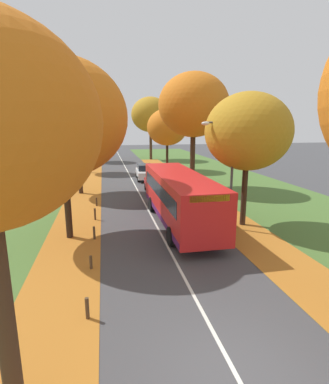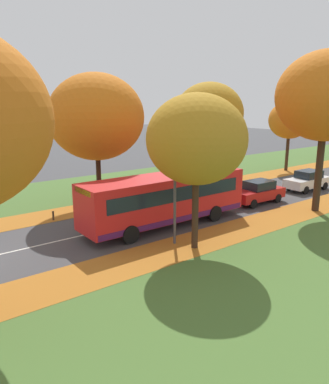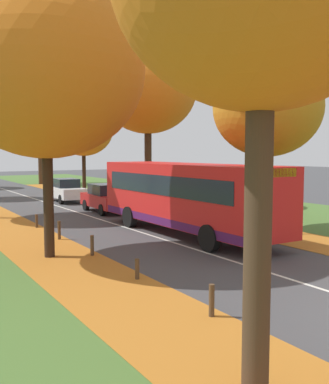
{
  "view_description": "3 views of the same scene",
  "coord_description": "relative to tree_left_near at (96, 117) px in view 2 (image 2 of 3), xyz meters",
  "views": [
    {
      "loc": [
        -2.86,
        -5.55,
        5.82
      ],
      "look_at": [
        1.03,
        13.57,
        1.38
      ],
      "focal_mm": 28.0,
      "sensor_mm": 36.0,
      "label": 1
    },
    {
      "loc": [
        18.07,
        -1.85,
        7.15
      ],
      "look_at": [
        -0.32,
        12.28,
        1.51
      ],
      "focal_mm": 35.0,
      "sensor_mm": 36.0,
      "label": 2
    },
    {
      "loc": [
        -9.22,
        -4.45,
        3.45
      ],
      "look_at": [
        1.7,
        13.26,
        1.62
      ],
      "focal_mm": 42.0,
      "sensor_mm": 36.0,
      "label": 3
    }
  ],
  "objects": [
    {
      "name": "bollard_fourth",
      "position": [
        1.27,
        -0.57,
        -5.78
      ],
      "size": [
        0.12,
        0.12,
        0.69
      ],
      "primitive_type": "cylinder",
      "color": "#4C3823",
      "rests_on": "ground"
    },
    {
      "name": "leaf_litter_right",
      "position": [
        9.39,
        4.02,
        -6.11
      ],
      "size": [
        2.8,
        60.0,
        0.0
      ],
      "primitive_type": "cube",
      "color": "#B26B23",
      "rests_on": "grass_verge_right"
    },
    {
      "name": "tree_right_mid",
      "position": [
        9.92,
        10.86,
        1.32
      ],
      "size": [
        6.25,
        6.25,
        10.28
      ],
      "color": "#382619",
      "rests_on": "ground"
    },
    {
      "name": "tree_left_mid",
      "position": [
        -0.12,
        10.5,
        -0.0
      ],
      "size": [
        5.74,
        5.74,
        8.71
      ],
      "color": "#382619",
      "rests_on": "ground"
    },
    {
      "name": "car_white_following",
      "position": [
        6.16,
        15.85,
        -5.31
      ],
      "size": [
        1.91,
        4.27,
        1.62
      ],
      "color": "silver",
      "rests_on": "ground"
    },
    {
      "name": "tree_left_near",
      "position": [
        0.0,
        0.0,
        0.0
      ],
      "size": [
        6.4,
        6.4,
        9.01
      ],
      "color": "black",
      "rests_on": "ground"
    },
    {
      "name": "tree_left_far",
      "position": [
        -0.25,
        22.16,
        -0.86
      ],
      "size": [
        4.27,
        4.27,
        7.2
      ],
      "color": "#382619",
      "rests_on": "ground"
    },
    {
      "name": "road_centre_line",
      "position": [
        4.79,
        10.02,
        -6.12
      ],
      "size": [
        0.12,
        80.0,
        0.01
      ],
      "primitive_type": "cube",
      "color": "silver",
      "rests_on": "ground"
    },
    {
      "name": "leaf_litter_left",
      "position": [
        0.19,
        4.02,
        -6.11
      ],
      "size": [
        2.8,
        60.0,
        0.0
      ],
      "primitive_type": "cube",
      "color": "#B26B23",
      "rests_on": "grass_verge_left"
    },
    {
      "name": "bollard_third",
      "position": [
        1.22,
        -3.85,
        -5.83
      ],
      "size": [
        0.12,
        0.12,
        0.57
      ],
      "primitive_type": "cylinder",
      "color": "#4C3823",
      "rests_on": "ground"
    },
    {
      "name": "grass_verge_left",
      "position": [
        -4.41,
        10.02,
        -6.12
      ],
      "size": [
        12.0,
        90.0,
        0.01
      ],
      "primitive_type": "cube",
      "color": "#476B2D",
      "rests_on": "ground"
    },
    {
      "name": "bollard_sixth",
      "position": [
        1.27,
        6.01,
        -5.81
      ],
      "size": [
        0.12,
        0.12,
        0.62
      ],
      "primitive_type": "cylinder",
      "color": "#4C3823",
      "rests_on": "ground"
    },
    {
      "name": "tree_right_near",
      "position": [
        9.82,
        0.09,
        -0.73
      ],
      "size": [
        4.78,
        4.78,
        7.56
      ],
      "color": "#382619",
      "rests_on": "ground"
    },
    {
      "name": "bollard_fifth",
      "position": [
        1.24,
        2.72,
        -5.75
      ],
      "size": [
        0.12,
        0.12,
        0.75
      ],
      "primitive_type": "cylinder",
      "color": "#4C3823",
      "rests_on": "ground"
    },
    {
      "name": "streetlamp_right",
      "position": [
        8.46,
        -0.37,
        -2.38
      ],
      "size": [
        1.89,
        0.28,
        6.0
      ],
      "color": "#47474C",
      "rests_on": "ground"
    },
    {
      "name": "bus",
      "position": [
        6.18,
        1.05,
        -4.42
      ],
      "size": [
        2.69,
        10.4,
        2.98
      ],
      "color": "red",
      "rests_on": "ground"
    },
    {
      "name": "car_red_lead",
      "position": [
        6.27,
        9.37,
        -5.31
      ],
      "size": [
        1.9,
        4.26,
        1.62
      ],
      "color": "#B21919",
      "rests_on": "ground"
    }
  ]
}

